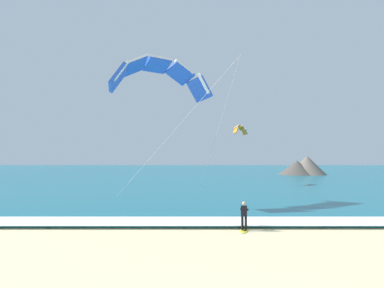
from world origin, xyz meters
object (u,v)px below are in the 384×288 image
kite_primary (160,74)px  kitesurfer (244,214)px  kite_distant (240,129)px  surfboard (244,230)px

kite_primary → kitesurfer: bearing=-56.0°
kite_distant → surfboard: bearing=-97.9°
kitesurfer → kite_distant: bearing=82.1°
kitesurfer → kite_distant: kite_distant is taller
kite_primary → kite_distant: bearing=62.8°
kitesurfer → kite_primary: kite_primary is taller
kite_primary → surfboard: bearing=-56.1°
surfboard → kitesurfer: bearing=76.3°
surfboard → kite_distant: size_ratio=0.42×
surfboard → kite_distant: (3.78, 27.22, 8.18)m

